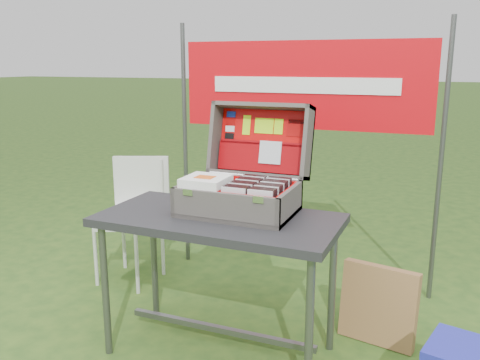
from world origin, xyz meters
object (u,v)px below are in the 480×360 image
at_px(table, 219,285).
at_px(cardboard_box, 379,305).
at_px(suitcase, 243,160).
at_px(chair, 128,222).

bearing_deg(table, cardboard_box, 29.18).
bearing_deg(suitcase, table, -115.37).
xyz_separation_m(table, cardboard_box, (0.73, 0.40, -0.15)).
height_order(suitcase, cardboard_box, suitcase).
bearing_deg(cardboard_box, chair, -174.21).
relative_size(table, chair, 1.40).
distance_m(suitcase, cardboard_box, 1.04).
relative_size(suitcase, chair, 0.66).
bearing_deg(table, chair, 148.95).
bearing_deg(chair, table, -54.12).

